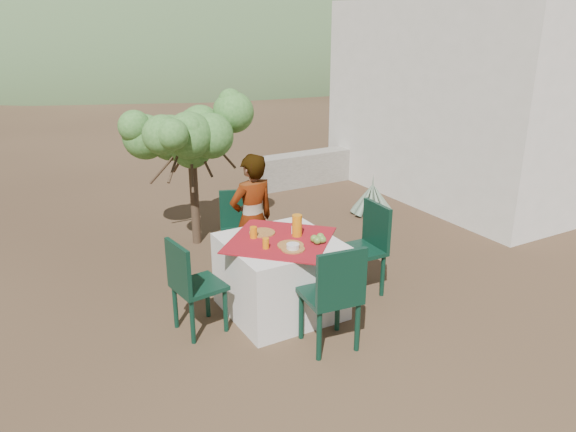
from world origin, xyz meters
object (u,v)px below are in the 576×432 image
object	(u,v)px
chair_left	(191,283)
juice_pitcher	(297,225)
table	(280,275)
chair_far	(239,227)
shrub_tree	(194,141)
guesthouse	(484,99)
person	(252,220)
chair_right	(366,244)
agave	(372,199)
chair_near	(334,293)

from	to	relation	value
chair_left	juice_pitcher	world-z (taller)	juice_pitcher
table	juice_pitcher	bearing A→B (deg)	0.30
chair_far	chair_left	xyz separation A→B (m)	(-0.98, -1.07, -0.00)
chair_left	juice_pitcher	distance (m)	1.15
shrub_tree	guesthouse	bearing A→B (deg)	-0.94
table	person	xyz separation A→B (m)	(0.05, 0.71, 0.34)
chair_left	guesthouse	bearing A→B (deg)	-78.23
table	chair_right	size ratio (longest dim) A/B	1.35
table	chair_right	distance (m)	1.00
juice_pitcher	agave	bearing A→B (deg)	37.83
juice_pitcher	chair_far	bearing A→B (deg)	95.91
table	juice_pitcher	distance (m)	0.52
chair_right	shrub_tree	bearing A→B (deg)	-152.41
person	shrub_tree	world-z (taller)	shrub_tree
person	guesthouse	world-z (taller)	guesthouse
person	juice_pitcher	world-z (taller)	person
table	chair_left	world-z (taller)	chair_left
shrub_tree	juice_pitcher	bearing A→B (deg)	-83.76
agave	juice_pitcher	world-z (taller)	juice_pitcher
chair_left	shrub_tree	distance (m)	2.40
chair_right	guesthouse	size ratio (longest dim) A/B	0.23
table	chair_near	size ratio (longest dim) A/B	1.31
table	person	size ratio (longest dim) A/B	0.90
table	guesthouse	size ratio (longest dim) A/B	0.31
chair_far	person	distance (m)	0.45
agave	guesthouse	xyz separation A→B (m)	(2.35, 0.20, 1.27)
chair_near	agave	world-z (taller)	chair_near
table	guesthouse	distance (m)	5.43
chair_right	person	xyz separation A→B (m)	(-0.94, 0.78, 0.19)
table	chair_near	distance (m)	0.86
chair_far	chair_right	size ratio (longest dim) A/B	0.95
guesthouse	juice_pitcher	bearing A→B (deg)	-156.60
table	guesthouse	world-z (taller)	guesthouse
shrub_tree	chair_far	bearing A→B (deg)	-83.40
chair_far	shrub_tree	world-z (taller)	shrub_tree
person	juice_pitcher	distance (m)	0.73
chair_far	chair_near	bearing A→B (deg)	-69.87
agave	chair_far	bearing A→B (deg)	-163.49
table	chair_near	bearing A→B (deg)	-85.57
juice_pitcher	shrub_tree	bearing A→B (deg)	96.24
table	juice_pitcher	xyz separation A→B (m)	(0.19, 0.00, 0.49)
person	juice_pitcher	xyz separation A→B (m)	(0.14, -0.71, 0.14)
guesthouse	chair_far	bearing A→B (deg)	-169.01
chair_near	chair_right	distance (m)	1.20
person	guesthouse	bearing A→B (deg)	-170.71
table	chair_far	bearing A→B (deg)	86.13
shrub_tree	person	bearing A→B (deg)	-86.26
person	shrub_tree	xyz separation A→B (m)	(-0.09, 1.41, 0.60)
chair_near	person	bearing A→B (deg)	-82.80
chair_left	chair_right	xyz separation A→B (m)	(1.89, -0.11, 0.03)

